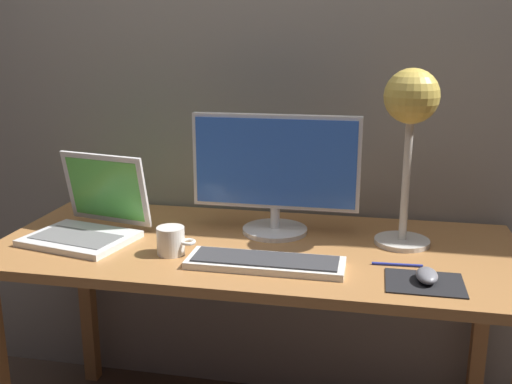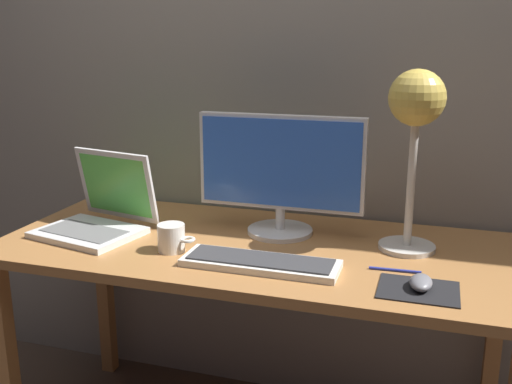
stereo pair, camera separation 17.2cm
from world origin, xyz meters
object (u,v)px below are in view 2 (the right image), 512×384
at_px(monitor, 281,171).
at_px(desk_lamp, 416,116).
at_px(mouse, 421,282).
at_px(laptop, 102,210).
at_px(keyboard_main, 260,263).
at_px(pen, 395,270).
at_px(coffee_mug, 172,238).

bearing_deg(monitor, desk_lamp, -4.19).
bearing_deg(desk_lamp, mouse, -79.88).
relative_size(laptop, mouse, 3.82).
distance_m(monitor, desk_lamp, 0.45).
bearing_deg(mouse, keyboard_main, 176.54).
xyz_separation_m(desk_lamp, pen, (-0.02, -0.19, -0.40)).
bearing_deg(keyboard_main, pen, 11.97).
relative_size(monitor, keyboard_main, 1.22).
height_order(laptop, coffee_mug, laptop).
relative_size(keyboard_main, pen, 3.14).
xyz_separation_m(laptop, mouse, (1.02, -0.18, -0.05)).
height_order(desk_lamp, pen, desk_lamp).
bearing_deg(desk_lamp, monitor, 175.81).
xyz_separation_m(desk_lamp, mouse, (0.05, -0.29, -0.38)).
bearing_deg(coffee_mug, mouse, -5.28).
relative_size(monitor, pen, 3.83).
bearing_deg(laptop, keyboard_main, -14.30).
height_order(keyboard_main, mouse, mouse).
bearing_deg(pen, laptop, 175.54).
bearing_deg(laptop, pen, -4.46).
relative_size(desk_lamp, mouse, 5.57).
height_order(monitor, pen, monitor).
xyz_separation_m(keyboard_main, laptop, (-0.59, 0.15, 0.06)).
bearing_deg(mouse, laptop, 170.20).
distance_m(mouse, coffee_mug, 0.72).
relative_size(laptop, pen, 2.62).
height_order(coffee_mug, pen, coffee_mug).
distance_m(laptop, mouse, 1.04).
bearing_deg(desk_lamp, laptop, -173.32).
bearing_deg(mouse, monitor, 144.88).
xyz_separation_m(keyboard_main, desk_lamp, (0.38, 0.26, 0.39)).
xyz_separation_m(monitor, pen, (0.38, -0.22, -0.21)).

